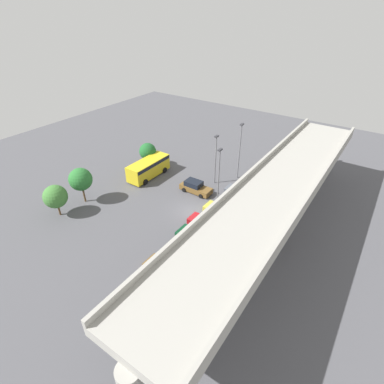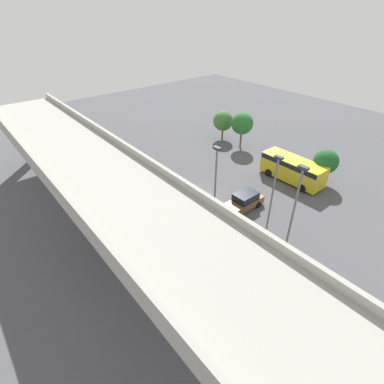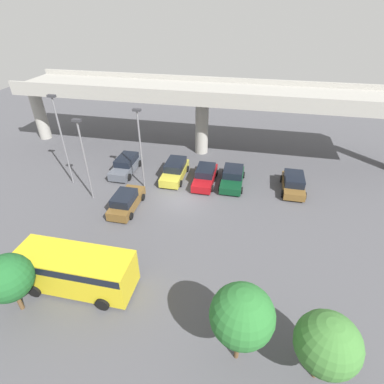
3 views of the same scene
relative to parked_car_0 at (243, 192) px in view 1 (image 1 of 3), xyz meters
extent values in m
plane|color=#4C4C51|center=(6.82, -4.02, -0.78)|extent=(88.63, 88.63, 0.00)
cube|color=#9E9B93|center=(6.82, 6.35, 6.10)|extent=(41.36, 6.76, 0.90)
cube|color=#9E9B93|center=(6.82, 3.12, 6.83)|extent=(41.36, 0.30, 0.55)
cube|color=#9E9B93|center=(6.82, 9.58, 6.83)|extent=(41.36, 0.30, 0.55)
cylinder|color=#9E9B93|center=(-13.86, 6.35, 2.44)|extent=(1.46, 1.46, 6.44)
cylinder|color=#9E9B93|center=(6.82, 6.35, 2.44)|extent=(1.46, 1.46, 6.44)
cube|color=#515660|center=(0.00, -0.10, -0.20)|extent=(1.84, 4.88, 0.78)
cube|color=black|center=(0.00, 0.24, 0.52)|extent=(1.69, 2.80, 0.64)
cylinder|color=black|center=(0.94, -1.61, -0.43)|extent=(0.22, 0.70, 0.70)
cylinder|color=black|center=(-0.94, -1.61, -0.43)|extent=(0.22, 0.70, 0.70)
cylinder|color=black|center=(0.94, 1.41, -0.43)|extent=(0.22, 0.70, 0.70)
cylinder|color=black|center=(-0.94, 1.41, -0.43)|extent=(0.22, 0.70, 0.70)
cube|color=brown|center=(2.58, -6.09, -0.23)|extent=(1.76, 4.57, 0.77)
cube|color=black|center=(2.58, -6.47, 0.51)|extent=(1.62, 2.33, 0.72)
cylinder|color=black|center=(1.67, -4.67, -0.47)|extent=(0.22, 0.61, 0.61)
cylinder|color=black|center=(3.48, -4.67, -0.47)|extent=(0.22, 0.61, 0.61)
cylinder|color=black|center=(1.67, -7.51, -0.47)|extent=(0.22, 0.61, 0.61)
cylinder|color=black|center=(3.48, -7.51, -0.47)|extent=(0.22, 0.61, 0.61)
cube|color=gold|center=(5.28, -0.17, -0.21)|extent=(1.89, 4.89, 0.79)
cube|color=black|center=(5.28, 0.18, 0.55)|extent=(1.74, 2.76, 0.73)
cylinder|color=black|center=(6.25, -1.69, -0.45)|extent=(0.22, 0.66, 0.66)
cylinder|color=black|center=(4.31, -1.69, -0.45)|extent=(0.22, 0.66, 0.66)
cylinder|color=black|center=(6.25, 1.34, -0.45)|extent=(0.22, 0.66, 0.66)
cylinder|color=black|center=(4.31, 1.34, -0.45)|extent=(0.22, 0.66, 0.66)
cube|color=maroon|center=(8.43, -0.42, -0.25)|extent=(1.82, 4.90, 0.71)
cube|color=black|center=(8.43, -0.20, 0.44)|extent=(1.68, 2.44, 0.68)
cylinder|color=black|center=(9.37, -1.94, -0.46)|extent=(0.22, 0.65, 0.65)
cylinder|color=black|center=(7.50, -1.94, -0.46)|extent=(0.22, 0.65, 0.65)
cylinder|color=black|center=(9.37, 1.10, -0.46)|extent=(0.22, 0.65, 0.65)
cylinder|color=black|center=(7.50, 1.10, -0.46)|extent=(0.22, 0.65, 0.65)
cube|color=#0C381E|center=(11.10, -0.20, -0.27)|extent=(1.99, 4.72, 0.66)
cube|color=black|center=(11.10, 0.19, 0.41)|extent=(1.83, 2.30, 0.70)
cylinder|color=black|center=(12.12, -1.66, -0.46)|extent=(0.22, 0.64, 0.64)
cylinder|color=black|center=(10.08, -1.66, -0.46)|extent=(0.22, 0.64, 0.64)
cylinder|color=black|center=(12.12, 1.27, -0.46)|extent=(0.22, 0.64, 0.64)
cylinder|color=black|center=(10.08, 1.27, -0.46)|extent=(0.22, 0.64, 0.64)
cube|color=brown|center=(16.82, -0.15, -0.26)|extent=(1.88, 4.34, 0.65)
cube|color=black|center=(16.82, -0.03, 0.43)|extent=(1.73, 2.60, 0.72)
cylinder|color=black|center=(17.78, -1.49, -0.43)|extent=(0.22, 0.71, 0.71)
cylinder|color=black|center=(15.85, -1.49, -0.43)|extent=(0.22, 0.71, 0.71)
cylinder|color=black|center=(17.78, 1.20, -0.43)|extent=(0.22, 0.71, 0.71)
cylinder|color=black|center=(15.85, 1.20, -0.43)|extent=(0.22, 0.71, 0.71)
cube|color=gold|center=(2.84, -14.62, 0.65)|extent=(7.24, 2.48, 2.39)
cube|color=black|center=(2.84, -14.62, 1.50)|extent=(7.09, 2.53, 0.53)
cylinder|color=black|center=(0.60, -15.89, -0.35)|extent=(0.87, 0.29, 0.87)
cylinder|color=black|center=(0.60, -13.36, -0.35)|extent=(0.87, 0.29, 0.87)
cylinder|color=black|center=(5.08, -15.89, -0.35)|extent=(0.87, 0.29, 0.87)
cylinder|color=black|center=(5.08, -13.36, -0.35)|extent=(0.87, 0.29, 0.87)
cylinder|color=slate|center=(-4.39, -3.16, 3.41)|extent=(0.16, 0.16, 8.38)
cube|color=#333338|center=(-4.39, -3.16, 7.70)|extent=(0.70, 0.35, 0.20)
cylinder|color=slate|center=(2.82, -2.42, 2.94)|extent=(0.16, 0.16, 7.44)
cube|color=#333338|center=(2.82, -2.42, 6.76)|extent=(0.70, 0.35, 0.20)
cylinder|color=slate|center=(-1.13, -5.24, 2.84)|extent=(0.16, 0.16, 7.24)
cube|color=#333338|center=(-1.13, -5.24, 6.56)|extent=(0.70, 0.35, 0.20)
cylinder|color=brown|center=(0.37, -16.86, -0.04)|extent=(0.24, 0.24, 1.48)
sphere|color=#1E5B28|center=(0.37, -16.86, 1.85)|extent=(2.70, 2.70, 2.70)
cylinder|color=brown|center=(12.98, -17.07, 0.29)|extent=(0.24, 0.24, 2.14)
sphere|color=#286B2D|center=(12.98, -17.07, 2.63)|extent=(3.00, 3.00, 3.00)
cylinder|color=brown|center=(16.76, -17.20, -0.03)|extent=(0.24, 0.24, 1.50)
sphere|color=#3D7533|center=(16.76, -17.20, 1.95)|extent=(2.90, 2.90, 2.90)
camera|label=1|loc=(32.35, 13.79, 21.90)|focal=28.00mm
camera|label=2|loc=(-12.94, 13.21, 16.79)|focal=28.00mm
camera|label=3|loc=(12.50, -25.60, 14.65)|focal=28.00mm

